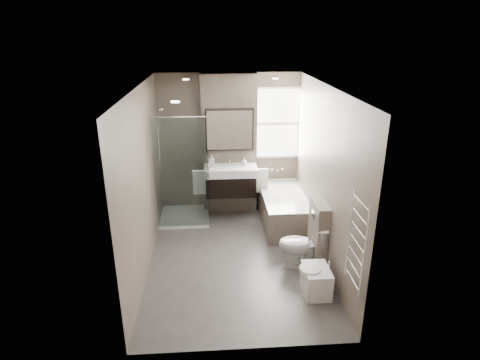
{
  "coord_description": "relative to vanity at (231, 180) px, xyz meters",
  "views": [
    {
      "loc": [
        -0.31,
        -5.38,
        3.34
      ],
      "look_at": [
        0.08,
        0.15,
        1.23
      ],
      "focal_mm": 30.0,
      "sensor_mm": 36.0,
      "label": 1
    }
  ],
  "objects": [
    {
      "name": "bathtub",
      "position": [
        0.92,
        -0.33,
        -0.43
      ],
      "size": [
        0.75,
        1.6,
        0.57
      ],
      "color": "#64594F",
      "rests_on": "ground"
    },
    {
      "name": "soap_bottle_b",
      "position": [
        0.26,
        0.08,
        0.33
      ],
      "size": [
        0.11,
        0.11,
        0.14
      ],
      "primitive_type": "imported",
      "color": "white",
      "rests_on": "vanity"
    },
    {
      "name": "toilet",
      "position": [
        0.97,
        -1.73,
        -0.39
      ],
      "size": [
        0.75,
        0.51,
        0.71
      ],
      "primitive_type": "imported",
      "rotation": [
        0.0,
        0.0,
        -1.74
      ],
      "color": "white",
      "rests_on": "ground"
    },
    {
      "name": "vanity_pier",
      "position": [
        0.0,
        0.35,
        0.56
      ],
      "size": [
        1.0,
        0.25,
        2.6
      ],
      "primitive_type": "cube",
      "color": "#64594F",
      "rests_on": "ground"
    },
    {
      "name": "vanity",
      "position": [
        0.0,
        0.0,
        0.0
      ],
      "size": [
        0.95,
        0.47,
        0.66
      ],
      "color": "black",
      "rests_on": "vanity_pier"
    },
    {
      "name": "room",
      "position": [
        0.0,
        -1.43,
        0.56
      ],
      "size": [
        2.7,
        3.9,
        2.7
      ],
      "color": "#494543",
      "rests_on": "ground"
    },
    {
      "name": "towel_right",
      "position": [
        0.56,
        -0.02,
        -0.02
      ],
      "size": [
        0.24,
        0.06,
        0.44
      ],
      "primitive_type": "cube",
      "color": "silver",
      "rests_on": "vanity_pier"
    },
    {
      "name": "bidet",
      "position": [
        1.01,
        -2.38,
        -0.54
      ],
      "size": [
        0.4,
        0.47,
        0.49
      ],
      "color": "white",
      "rests_on": "ground"
    },
    {
      "name": "window",
      "position": [
        0.9,
        0.45,
        0.93
      ],
      "size": [
        0.98,
        0.06,
        1.33
      ],
      "color": "white",
      "rests_on": "room"
    },
    {
      "name": "mirror_cabinet",
      "position": [
        0.0,
        0.19,
        0.89
      ],
      "size": [
        0.86,
        0.08,
        0.76
      ],
      "color": "black",
      "rests_on": "vanity_pier"
    },
    {
      "name": "soap_bottle_a",
      "position": [
        -0.33,
        0.01,
        0.37
      ],
      "size": [
        0.1,
        0.1,
        0.22
      ],
      "primitive_type": "imported",
      "color": "white",
      "rests_on": "vanity"
    },
    {
      "name": "towel_left",
      "position": [
        -0.56,
        -0.02,
        -0.02
      ],
      "size": [
        0.24,
        0.06,
        0.44
      ],
      "primitive_type": "cube",
      "color": "silver",
      "rests_on": "vanity_pier"
    },
    {
      "name": "shower_enclosure",
      "position": [
        -0.75,
        -0.08,
        -0.25
      ],
      "size": [
        0.9,
        0.9,
        2.0
      ],
      "color": "white",
      "rests_on": "ground"
    },
    {
      "name": "cistern_box",
      "position": [
        1.21,
        -1.68,
        -0.24
      ],
      "size": [
        0.19,
        0.55,
        1.0
      ],
      "color": "#64594F",
      "rests_on": "ground"
    },
    {
      "name": "towel_radiator",
      "position": [
        1.25,
        -3.03,
        0.38
      ],
      "size": [
        0.03,
        0.49,
        1.1
      ],
      "color": "silver",
      "rests_on": "room"
    }
  ]
}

